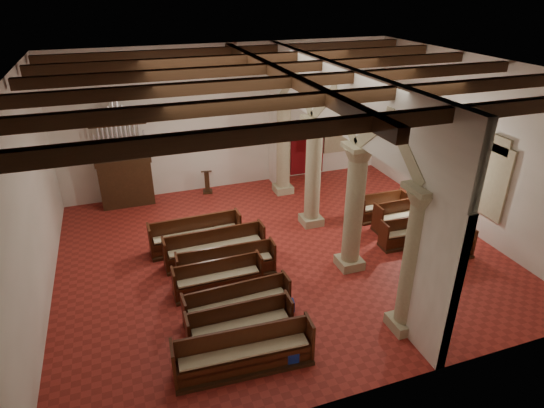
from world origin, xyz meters
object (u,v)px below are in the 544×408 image
Objects in this scene: processional_banner at (316,165)px; aisle_pew_0 at (445,250)px; nave_pew_0 at (244,357)px; lectern at (207,183)px; pipe_organ at (125,172)px.

processional_banner reaches higher than aisle_pew_0.
lectern is at bearing 86.01° from nave_pew_0.
lectern is 0.45× the size of processional_banner.
nave_pew_0 is at bearing -161.63° from aisle_pew_0.
processional_banner is at bearing 101.52° from aisle_pew_0.
nave_pew_0 is at bearing -87.21° from lectern.
lectern reaches higher than nave_pew_0.
pipe_organ is at bearing -165.00° from processional_banner.
pipe_organ is 2.30× the size of aisle_pew_0.
lectern is 0.56× the size of aisle_pew_0.
nave_pew_0 is at bearing -104.39° from processional_banner.
pipe_organ is 10.23m from nave_pew_0.
lectern is 9.81m from aisle_pew_0.
nave_pew_0 reaches higher than aisle_pew_0.
pipe_organ is at bearing 141.81° from aisle_pew_0.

